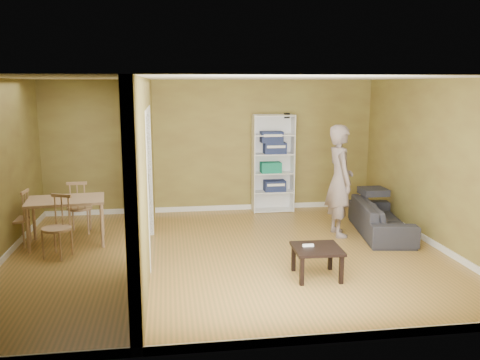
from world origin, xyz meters
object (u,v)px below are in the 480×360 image
Objects in this scene: bookshelf at (273,163)px; chair_left at (16,218)px; person at (340,171)px; coffee_table at (317,252)px; chair_far at (80,206)px; dining_table at (66,204)px; sofa at (381,213)px; chair_near at (56,227)px.

chair_left is (-4.45, -1.67, -0.52)m from bookshelf.
coffee_table is at bearing 153.63° from person.
chair_far is at bearing 129.63° from chair_left.
chair_far is (0.86, 0.61, 0.01)m from chair_left.
dining_table is at bearing 88.58° from person.
sofa is 0.98× the size of bookshelf.
bookshelf is (-1.50, 1.88, 0.61)m from sofa.
chair_left is 1.06m from chair_far.
chair_far is (-3.42, 2.58, 0.11)m from coffee_table.
chair_far is (-5.08, 0.81, 0.10)m from sofa.
coffee_table is at bearing 145.76° from sofa.
dining_table is at bearing 111.19° from chair_near.
sofa is 2.12× the size of chair_left.
coffee_table is (-1.66, -1.77, -0.01)m from sofa.
coffee_table is at bearing -29.12° from dining_table.
chair_far is (0.13, 1.27, -0.00)m from chair_near.
bookshelf reaches higher than chair_far.
chair_left is (-5.94, 0.20, 0.09)m from sofa.
sofa is 5.14m from chair_far.
bookshelf is 4.06m from dining_table.
bookshelf is 4.41m from chair_near.
sofa is 2.05× the size of chair_near.
bookshelf reaches higher than dining_table.
chair_far is at bearing 80.72° from dining_table.
coffee_table is (-0.16, -3.64, -0.62)m from bookshelf.
chair_left is (-0.76, 0.01, -0.21)m from dining_table.
person is (-0.74, 0.05, 0.73)m from sofa.
chair_far is at bearing 80.50° from person.
sofa is 5.19m from dining_table.
chair_near reaches higher than dining_table.
dining_table is (-3.52, 1.96, 0.31)m from coffee_table.
chair_near is at bearing 52.66° from chair_left.
dining_table is at bearing 93.78° from chair_left.
person is at bearing 168.98° from chair_far.
sofa is 1.04m from person.
chair_far is (-4.34, 0.76, -0.63)m from person.
dining_table is at bearing -155.45° from bookshelf.
chair_near is at bearing -92.28° from dining_table.
bookshelf is 3.14× the size of coffee_table.
dining_table is 1.27× the size of chair_near.
dining_table is (-3.68, -1.68, -0.31)m from bookshelf.
person is 1.13× the size of bookshelf.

